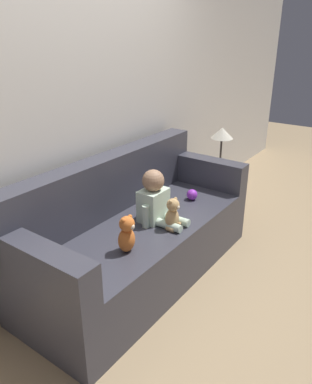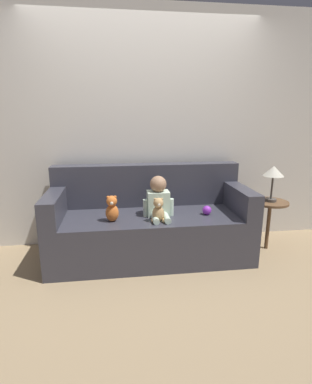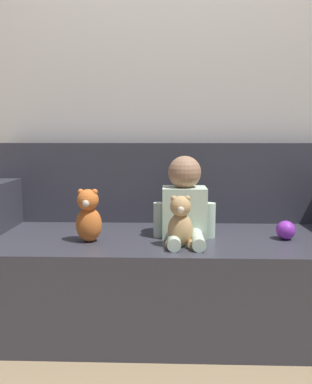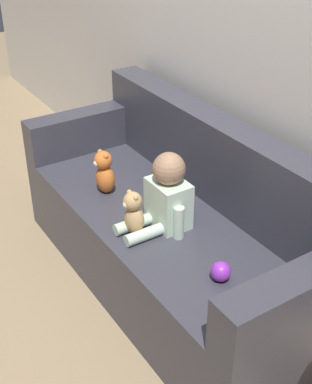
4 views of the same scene
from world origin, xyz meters
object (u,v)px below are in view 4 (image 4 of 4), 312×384
object	(u,v)px
plush_toy_side	(104,172)
toy_ball	(221,271)
couch	(176,232)
teddy_bear_brown	(133,214)
person_baby	(165,197)

from	to	relation	value
plush_toy_side	toy_ball	bearing A→B (deg)	4.35
couch	teddy_bear_brown	xyz separation A→B (m)	(0.05, -0.30, 0.25)
couch	plush_toy_side	world-z (taller)	couch
toy_ball	plush_toy_side	bearing A→B (deg)	-175.65
person_baby	plush_toy_side	world-z (taller)	person_baby
teddy_bear_brown	plush_toy_side	xyz separation A→B (m)	(-0.44, 0.07, 0.02)
person_baby	couch	bearing A→B (deg)	120.69
person_baby	plush_toy_side	bearing A→B (deg)	-167.28
person_baby	toy_ball	world-z (taller)	person_baby
teddy_bear_brown	couch	bearing A→B (deg)	99.32
toy_ball	couch	bearing A→B (deg)	164.65
plush_toy_side	toy_ball	xyz separation A→B (m)	(0.96, 0.07, -0.08)
couch	plush_toy_side	size ratio (longest dim) A/B	7.97
teddy_bear_brown	plush_toy_side	distance (m)	0.44
teddy_bear_brown	toy_ball	world-z (taller)	teddy_bear_brown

